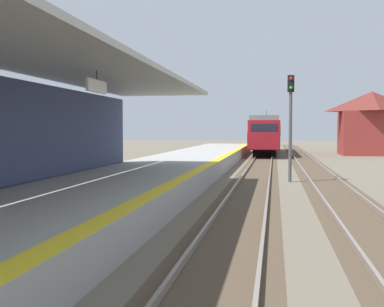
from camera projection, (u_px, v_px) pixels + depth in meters
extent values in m
cube|color=#999993|center=(116.00, 191.00, 15.88)|extent=(5.00, 80.00, 0.90)
cube|color=yellow|center=(180.00, 179.00, 15.46)|extent=(0.50, 80.00, 0.01)
cube|color=#B2B2AD|center=(50.00, 57.00, 11.39)|extent=(4.40, 24.00, 0.16)
cube|color=white|center=(97.00, 86.00, 13.31)|extent=(0.08, 1.40, 0.36)
cylinder|color=#333333|center=(97.00, 75.00, 13.29)|extent=(0.03, 0.03, 0.27)
cube|color=#4C3D2D|center=(250.00, 192.00, 19.06)|extent=(2.34, 120.00, 0.01)
cube|color=slate|center=(233.00, 190.00, 19.18)|extent=(0.08, 120.00, 0.15)
cube|color=slate|center=(268.00, 190.00, 18.93)|extent=(0.08, 120.00, 0.15)
cube|color=#4C3D2D|center=(336.00, 194.00, 18.46)|extent=(2.34, 120.00, 0.01)
cube|color=slate|center=(318.00, 191.00, 18.58)|extent=(0.08, 120.00, 0.15)
cube|color=slate|center=(355.00, 192.00, 18.33)|extent=(0.08, 120.00, 0.15)
cube|color=maroon|center=(266.00, 134.00, 50.14)|extent=(2.90, 18.00, 2.70)
cube|color=slate|center=(266.00, 120.00, 50.06)|extent=(2.67, 18.00, 0.44)
cube|color=black|center=(264.00, 131.00, 41.25)|extent=(2.32, 0.06, 1.21)
cube|color=maroon|center=(264.00, 141.00, 40.53)|extent=(2.78, 1.60, 1.49)
cube|color=black|center=(280.00, 130.00, 49.86)|extent=(0.04, 15.84, 0.86)
cylinder|color=#333333|center=(267.00, 115.00, 53.56)|extent=(0.06, 0.06, 0.90)
cube|color=black|center=(264.00, 153.00, 44.48)|extent=(2.17, 2.20, 0.72)
cube|color=black|center=(267.00, 148.00, 55.98)|extent=(2.17, 2.20, 0.72)
cylinder|color=#4C4C4C|center=(290.00, 137.00, 22.56)|extent=(0.16, 0.16, 4.40)
cube|color=black|center=(291.00, 84.00, 22.42)|extent=(0.32, 0.24, 0.80)
sphere|color=red|center=(291.00, 79.00, 22.27)|extent=(0.16, 0.16, 0.16)
sphere|color=green|center=(291.00, 88.00, 22.30)|extent=(0.16, 0.16, 0.16)
cube|color=maroon|center=(371.00, 133.00, 46.55)|extent=(6.00, 4.80, 4.40)
pyramid|color=maroon|center=(372.00, 101.00, 46.38)|extent=(6.60, 5.28, 2.00)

